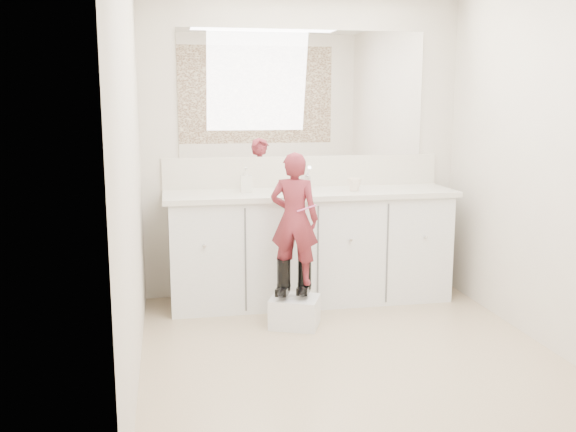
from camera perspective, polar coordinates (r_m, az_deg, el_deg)
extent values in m
plane|color=#978163|center=(4.12, 5.76, -12.53)|extent=(3.00, 3.00, 0.00)
plane|color=beige|center=(5.27, 1.34, 6.01)|extent=(2.60, 0.00, 2.60)
plane|color=beige|center=(2.43, 16.34, 0.53)|extent=(2.60, 0.00, 2.60)
plane|color=beige|center=(3.66, -13.84, 3.81)|extent=(0.00, 3.00, 3.00)
plane|color=beige|center=(4.37, 22.66, 4.33)|extent=(0.00, 3.00, 3.00)
cube|color=silver|center=(5.12, 1.95, -2.91)|extent=(2.20, 0.55, 0.85)
cube|color=beige|center=(5.02, 2.02, 2.00)|extent=(2.28, 0.58, 0.04)
cube|color=beige|center=(5.27, 1.36, 3.99)|extent=(2.28, 0.03, 0.25)
cube|color=white|center=(5.24, 1.39, 10.80)|extent=(2.00, 0.02, 1.00)
cube|color=#472819|center=(2.41, 16.78, 11.17)|extent=(2.00, 0.01, 1.20)
cylinder|color=silver|center=(5.17, 1.62, 3.03)|extent=(0.08, 0.08, 0.10)
imported|color=beige|center=(5.05, 5.92, 2.81)|extent=(0.14, 0.14, 0.10)
imported|color=silver|center=(4.96, -3.75, 3.24)|extent=(0.09, 0.09, 0.19)
cube|color=silver|center=(4.62, 0.60, -8.51)|extent=(0.41, 0.38, 0.21)
imported|color=#B2363C|center=(4.46, 0.56, -0.24)|extent=(0.40, 0.33, 0.93)
cylinder|color=#DB5599|center=(4.39, 1.67, 0.69)|extent=(0.13, 0.06, 0.06)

